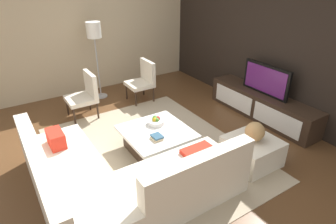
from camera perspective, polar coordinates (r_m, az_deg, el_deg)
ground_plane at (r=4.54m, az=-2.68°, el=-8.72°), size 14.00×14.00×0.00m
feature_wall_back at (r=5.67m, az=21.86°, el=12.46°), size 6.40×0.12×2.80m
side_wall_left at (r=6.83m, az=-15.61°, el=15.62°), size 0.12×5.20×2.80m
area_rug at (r=4.61m, az=-3.31°, el=-8.05°), size 3.42×2.75×0.01m
media_console at (r=5.81m, az=18.12°, el=1.25°), size 2.30×0.50×0.50m
television at (r=5.61m, az=18.90°, el=6.12°), size 1.01×0.06×0.56m
sectional_couch at (r=3.73m, az=-10.45°, el=-13.16°), size 2.27×2.36×0.79m
coffee_table at (r=4.54m, az=-2.28°, el=-5.64°), size 1.01×0.99×0.38m
accent_chair_near at (r=5.70m, az=-16.14°, el=3.68°), size 0.55×0.53×0.87m
floor_lamp at (r=6.27m, az=-14.49°, el=14.53°), size 0.30×0.30×1.65m
ottoman at (r=4.47m, az=16.31°, el=-7.50°), size 0.70×0.70×0.40m
fruit_bowl at (r=4.60m, az=-2.41°, el=-1.83°), size 0.28×0.28×0.14m
accent_chair_far at (r=6.21m, az=-4.96°, el=6.64°), size 0.53×0.51×0.87m
decorative_ball at (r=4.29m, az=16.90°, el=-3.74°), size 0.28×0.28×0.28m
book_stack at (r=4.22m, az=-2.23°, el=-5.10°), size 0.18×0.16×0.06m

